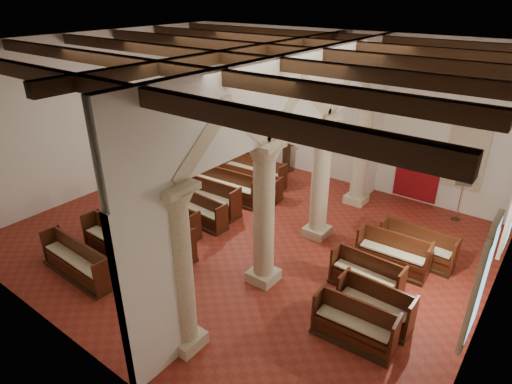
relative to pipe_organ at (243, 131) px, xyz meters
The scene contains 33 objects.
floor 7.24m from the pipe_organ, 50.71° to the right, with size 14.00×14.00×0.00m, color maroon.
ceiling 8.48m from the pipe_organ, 50.71° to the right, with size 14.00×14.00×0.00m, color black.
wall_back 4.81m from the pipe_organ, ahead, with size 14.00×0.02×6.00m, color silver.
wall_front 12.46m from the pipe_organ, 68.63° to the right, with size 14.00×0.02×6.00m, color silver.
wall_left 6.26m from the pipe_organ, 114.44° to the right, with size 0.02×12.00×6.00m, color silver.
wall_right 12.85m from the pipe_organ, 25.56° to the right, with size 0.02×12.00×6.00m, color silver.
ceiling_beams 8.38m from the pipe_organ, 50.71° to the right, with size 13.80×11.80×0.30m, color #331F10, non-canonical shape.
arcade 8.65m from the pipe_organ, 41.12° to the right, with size 0.90×11.90×6.00m.
window_right_a 13.47m from the pipe_organ, 31.37° to the right, with size 0.03×1.00×2.20m, color #337354.
window_back 9.55m from the pipe_organ, ahead, with size 1.00×0.03×2.20m, color #337354.
pipe_organ is the anchor object (origin of this frame).
lectern 2.59m from the pipe_organ, ahead, with size 0.64×0.67×1.40m.
dossal_curtain 8.01m from the pipe_organ, ahead, with size 1.80×0.07×2.17m.
processional_banner 9.71m from the pipe_organ, ahead, with size 0.49×0.62×2.27m.
hymnal_box_a 10.00m from the pipe_organ, 67.12° to the right, with size 0.30×0.24×0.30m, color navy.
hymnal_box_b 8.21m from the pipe_organ, 68.09° to the right, with size 0.36×0.29×0.36m, color navy.
hymnal_box_c 6.12m from the pipe_organ, 60.52° to the right, with size 0.28×0.23×0.28m, color navy.
tube_heater_a 10.12m from the pipe_organ, 71.18° to the right, with size 0.09×0.09×0.92m, color silver.
tube_heater_b 9.27m from the pipe_organ, 71.47° to the right, with size 0.10×0.10×0.97m, color silver.
nave_pew_0 10.22m from the pipe_organ, 78.70° to the right, with size 2.74×0.77×1.05m.
nave_pew_1 9.11m from the pipe_organ, 74.50° to the right, with size 3.22×0.80×1.12m.
nave_pew_2 8.20m from the pipe_organ, 72.75° to the right, with size 3.61×0.82×1.15m.
nave_pew_3 7.14m from the pipe_organ, 73.87° to the right, with size 2.95×0.81×1.01m.
nave_pew_4 6.23m from the pipe_organ, 67.93° to the right, with size 2.89×0.82×0.99m.
nave_pew_5 5.39m from the pipe_organ, 67.11° to the right, with size 3.01×0.90×1.15m.
nave_pew_6 4.32m from the pipe_organ, 62.17° to the right, with size 3.24×0.94×1.12m.
nave_pew_7 3.98m from the pipe_organ, 49.10° to the right, with size 3.00×0.85×0.98m.
nave_pew_8 2.95m from the pipe_organ, 41.74° to the right, with size 2.89×0.78×1.07m.
aisle_pew_0 12.05m from the pipe_organ, 39.28° to the right, with size 1.93×0.78×1.05m.
aisle_pew_1 11.60m from the pipe_organ, 35.48° to the right, with size 1.84×0.74×1.04m.
aisle_pew_2 10.50m from the pipe_organ, 33.14° to the right, with size 1.95×0.76×1.04m.
aisle_pew_3 10.00m from the pipe_organ, 25.92° to the right, with size 2.05×0.83×1.11m.
aisle_pew_4 10.04m from the pipe_organ, 20.39° to the right, with size 2.20×0.76×1.07m.
Camera 1 is at (7.49, -9.40, 7.41)m, focal length 30.00 mm.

